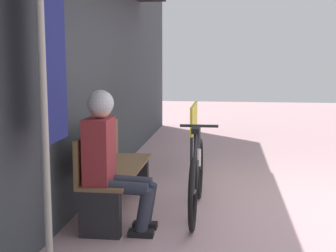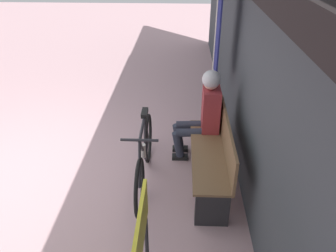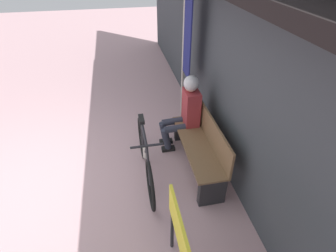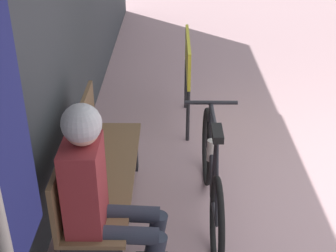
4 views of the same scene
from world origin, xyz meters
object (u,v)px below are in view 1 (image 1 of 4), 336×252
Objects in this scene: person_seated at (109,152)px; signboard at (194,123)px; park_bench_near at (113,173)px; bicycle at (197,176)px; banner_pole at (51,75)px.

person_seated reaches higher than signboard.
signboard is (1.58, -0.69, 0.31)m from park_bench_near.
signboard is (1.52, 0.14, 0.33)m from bicycle.
bicycle is 1.01m from person_seated.
park_bench_near is at bearing 156.43° from signboard.
banner_pole is (-1.42, 0.91, 1.05)m from bicycle.
bicycle is at bearing -85.97° from park_bench_near.
park_bench_near is 1.75m from signboard.
banner_pole reaches higher than person_seated.
park_bench_near is 1.70m from banner_pole.
signboard is at bearing -14.78° from banner_pole.
banner_pole reaches higher than bicycle.
banner_pole is at bearing 176.39° from park_bench_near.
person_seated is at bearing -12.97° from banner_pole.
park_bench_near is 0.65m from person_seated.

